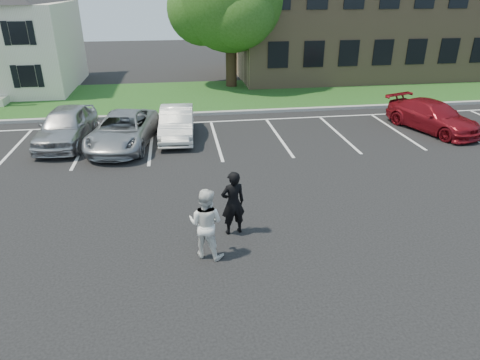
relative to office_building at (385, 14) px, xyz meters
name	(u,v)px	position (x,y,z in m)	size (l,w,h in m)	color
ground_plane	(246,237)	(-14.00, -21.99, -4.16)	(90.00, 90.00, 0.00)	black
curb	(209,113)	(-14.00, -9.99, -4.08)	(40.00, 0.30, 0.15)	gray
grass_strip	(203,96)	(-14.00, -5.99, -4.12)	(44.00, 8.00, 0.08)	#1B400F
stall_lines	(244,131)	(-12.60, -13.04, -4.15)	(34.00, 5.36, 0.01)	silver
office_building	(385,14)	(0.00, 0.00, 0.00)	(22.40, 10.40, 8.30)	#8B7051
man_black_suit	(233,203)	(-14.29, -21.69, -3.25)	(0.66, 0.44, 1.82)	black
man_white_shirt	(206,223)	(-15.09, -22.65, -3.24)	(0.89, 0.69, 1.83)	white
car_silver_west	(66,126)	(-20.28, -13.47, -3.38)	(1.83, 4.55, 1.55)	#AFAFB4
car_silver_minivan	(123,130)	(-17.90, -14.12, -3.48)	(2.25, 4.88, 1.36)	#9B9DA1
car_white_sedan	(177,123)	(-15.66, -13.41, -3.49)	(1.41, 4.05, 1.33)	silver
car_red_compact	(433,116)	(-3.98, -14.13, -3.49)	(1.87, 4.59, 1.33)	maroon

